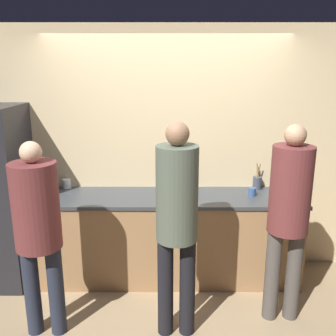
{
  "coord_description": "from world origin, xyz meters",
  "views": [
    {
      "loc": [
        0.02,
        -3.24,
        2.18
      ],
      "look_at": [
        0.0,
        0.15,
        1.26
      ],
      "focal_mm": 40.0,
      "sensor_mm": 36.0,
      "label": 1
    }
  ],
  "objects_px": {
    "person_left": "(39,223)",
    "utensil_crock": "(259,182)",
    "person_right": "(290,209)",
    "cup_blue": "(254,192)",
    "fruit_bowl": "(177,189)",
    "bottle_green": "(283,194)",
    "cup_white": "(68,184)",
    "person_center": "(178,216)"
  },
  "relations": [
    {
      "from": "person_left",
      "to": "person_right",
      "type": "height_order",
      "value": "person_right"
    },
    {
      "from": "utensil_crock",
      "to": "cup_blue",
      "type": "bearing_deg",
      "value": -114.54
    },
    {
      "from": "person_left",
      "to": "utensil_crock",
      "type": "relative_size",
      "value": 5.85
    },
    {
      "from": "utensil_crock",
      "to": "person_center",
      "type": "bearing_deg",
      "value": -128.64
    },
    {
      "from": "person_left",
      "to": "utensil_crock",
      "type": "distance_m",
      "value": 2.27
    },
    {
      "from": "person_left",
      "to": "person_right",
      "type": "xyz_separation_m",
      "value": [
        2.03,
        0.2,
        0.04
      ]
    },
    {
      "from": "cup_white",
      "to": "cup_blue",
      "type": "xyz_separation_m",
      "value": [
        1.95,
        -0.24,
        -0.01
      ]
    },
    {
      "from": "person_center",
      "to": "cup_blue",
      "type": "height_order",
      "value": "person_center"
    },
    {
      "from": "person_left",
      "to": "bottle_green",
      "type": "height_order",
      "value": "person_left"
    },
    {
      "from": "person_right",
      "to": "bottle_green",
      "type": "distance_m",
      "value": 0.52
    },
    {
      "from": "person_left",
      "to": "person_center",
      "type": "xyz_separation_m",
      "value": [
        1.09,
        -0.0,
        0.07
      ]
    },
    {
      "from": "fruit_bowl",
      "to": "cup_blue",
      "type": "relative_size",
      "value": 4.22
    },
    {
      "from": "utensil_crock",
      "to": "bottle_green",
      "type": "relative_size",
      "value": 1.39
    },
    {
      "from": "person_left",
      "to": "person_right",
      "type": "relative_size",
      "value": 0.94
    },
    {
      "from": "utensil_crock",
      "to": "person_right",
      "type": "bearing_deg",
      "value": -86.94
    },
    {
      "from": "utensil_crock",
      "to": "cup_blue",
      "type": "height_order",
      "value": "utensil_crock"
    },
    {
      "from": "person_center",
      "to": "utensil_crock",
      "type": "distance_m",
      "value": 1.42
    },
    {
      "from": "utensil_crock",
      "to": "cup_white",
      "type": "height_order",
      "value": "utensil_crock"
    },
    {
      "from": "cup_white",
      "to": "cup_blue",
      "type": "distance_m",
      "value": 1.96
    },
    {
      "from": "person_right",
      "to": "cup_blue",
      "type": "xyz_separation_m",
      "value": [
        -0.15,
        0.69,
        -0.08
      ]
    },
    {
      "from": "person_right",
      "to": "cup_white",
      "type": "height_order",
      "value": "person_right"
    },
    {
      "from": "fruit_bowl",
      "to": "cup_blue",
      "type": "xyz_separation_m",
      "value": [
        0.78,
        -0.07,
        -0.01
      ]
    },
    {
      "from": "person_center",
      "to": "cup_blue",
      "type": "xyz_separation_m",
      "value": [
        0.79,
        0.89,
        -0.1
      ]
    },
    {
      "from": "utensil_crock",
      "to": "bottle_green",
      "type": "height_order",
      "value": "utensil_crock"
    },
    {
      "from": "fruit_bowl",
      "to": "cup_blue",
      "type": "height_order",
      "value": "fruit_bowl"
    },
    {
      "from": "person_center",
      "to": "bottle_green",
      "type": "height_order",
      "value": "person_center"
    },
    {
      "from": "person_left",
      "to": "cup_white",
      "type": "relative_size",
      "value": 16.65
    },
    {
      "from": "bottle_green",
      "to": "person_right",
      "type": "bearing_deg",
      "value": -99.97
    },
    {
      "from": "bottle_green",
      "to": "cup_blue",
      "type": "distance_m",
      "value": 0.3
    },
    {
      "from": "person_right",
      "to": "bottle_green",
      "type": "relative_size",
      "value": 8.64
    },
    {
      "from": "person_left",
      "to": "bottle_green",
      "type": "distance_m",
      "value": 2.24
    },
    {
      "from": "cup_white",
      "to": "cup_blue",
      "type": "relative_size",
      "value": 1.2
    },
    {
      "from": "person_left",
      "to": "fruit_bowl",
      "type": "bearing_deg",
      "value": 40.94
    },
    {
      "from": "fruit_bowl",
      "to": "bottle_green",
      "type": "relative_size",
      "value": 1.73
    },
    {
      "from": "utensil_crock",
      "to": "cup_white",
      "type": "bearing_deg",
      "value": 179.56
    },
    {
      "from": "person_right",
      "to": "utensil_crock",
      "type": "xyz_separation_m",
      "value": [
        -0.05,
        0.91,
        -0.05
      ]
    },
    {
      "from": "cup_white",
      "to": "bottle_green",
      "type": "bearing_deg",
      "value": -10.69
    },
    {
      "from": "person_right",
      "to": "cup_white",
      "type": "relative_size",
      "value": 17.64
    },
    {
      "from": "bottle_green",
      "to": "cup_white",
      "type": "distance_m",
      "value": 2.23
    },
    {
      "from": "fruit_bowl",
      "to": "cup_white",
      "type": "xyz_separation_m",
      "value": [
        -1.17,
        0.17,
        -0.0
      ]
    },
    {
      "from": "person_left",
      "to": "fruit_bowl",
      "type": "distance_m",
      "value": 1.46
    },
    {
      "from": "cup_blue",
      "to": "person_center",
      "type": "bearing_deg",
      "value": -131.54
    }
  ]
}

